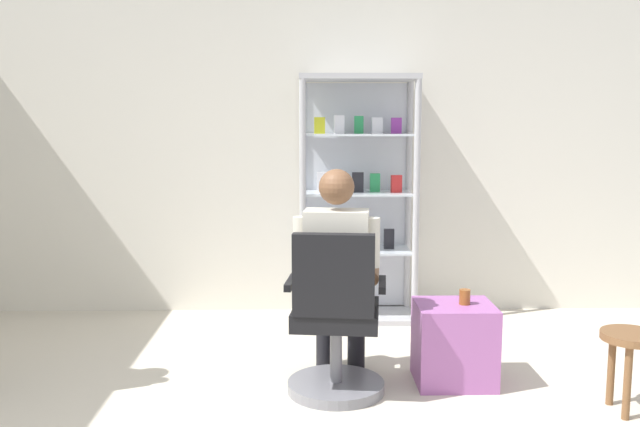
{
  "coord_description": "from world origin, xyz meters",
  "views": [
    {
      "loc": [
        0.02,
        -2.52,
        1.55
      ],
      "look_at": [
        0.09,
        1.53,
        1.0
      ],
      "focal_mm": 38.06,
      "sensor_mm": 36.0,
      "label": 1
    }
  ],
  "objects_px": {
    "storage_crate": "(454,343)",
    "wooden_stool": "(631,349)",
    "tea_glass": "(465,297)",
    "office_chair": "(335,328)",
    "display_cabinet_main": "(357,196)",
    "seated_shopkeeper": "(338,267)"
  },
  "relations": [
    {
      "from": "storage_crate",
      "to": "display_cabinet_main",
      "type": "bearing_deg",
      "value": 108.99
    },
    {
      "from": "tea_glass",
      "to": "office_chair",
      "type": "bearing_deg",
      "value": -166.85
    },
    {
      "from": "office_chair",
      "to": "storage_crate",
      "type": "height_order",
      "value": "office_chair"
    },
    {
      "from": "office_chair",
      "to": "tea_glass",
      "type": "bearing_deg",
      "value": 13.15
    },
    {
      "from": "seated_shopkeeper",
      "to": "wooden_stool",
      "type": "height_order",
      "value": "seated_shopkeeper"
    },
    {
      "from": "seated_shopkeeper",
      "to": "storage_crate",
      "type": "height_order",
      "value": "seated_shopkeeper"
    },
    {
      "from": "tea_glass",
      "to": "storage_crate",
      "type": "bearing_deg",
      "value": 175.57
    },
    {
      "from": "wooden_stool",
      "to": "tea_glass",
      "type": "bearing_deg",
      "value": 151.7
    },
    {
      "from": "storage_crate",
      "to": "wooden_stool",
      "type": "bearing_deg",
      "value": -26.95
    },
    {
      "from": "tea_glass",
      "to": "wooden_stool",
      "type": "xyz_separation_m",
      "value": [
        0.8,
        -0.43,
        -0.18
      ]
    },
    {
      "from": "office_chair",
      "to": "tea_glass",
      "type": "relative_size",
      "value": 10.75
    },
    {
      "from": "office_chair",
      "to": "storage_crate",
      "type": "distance_m",
      "value": 0.75
    },
    {
      "from": "display_cabinet_main",
      "to": "storage_crate",
      "type": "distance_m",
      "value": 1.65
    },
    {
      "from": "office_chair",
      "to": "wooden_stool",
      "type": "bearing_deg",
      "value": -9.02
    },
    {
      "from": "seated_shopkeeper",
      "to": "tea_glass",
      "type": "xyz_separation_m",
      "value": [
        0.75,
        0.02,
        -0.19
      ]
    },
    {
      "from": "wooden_stool",
      "to": "seated_shopkeeper",
      "type": "bearing_deg",
      "value": 165.13
    },
    {
      "from": "display_cabinet_main",
      "to": "storage_crate",
      "type": "bearing_deg",
      "value": -71.01
    },
    {
      "from": "display_cabinet_main",
      "to": "wooden_stool",
      "type": "xyz_separation_m",
      "value": [
        1.33,
        -1.84,
        -0.62
      ]
    },
    {
      "from": "office_chair",
      "to": "seated_shopkeeper",
      "type": "xyz_separation_m",
      "value": [
        0.02,
        0.16,
        0.32
      ]
    },
    {
      "from": "office_chair",
      "to": "wooden_stool",
      "type": "distance_m",
      "value": 1.59
    },
    {
      "from": "seated_shopkeeper",
      "to": "wooden_stool",
      "type": "relative_size",
      "value": 2.94
    },
    {
      "from": "display_cabinet_main",
      "to": "wooden_stool",
      "type": "bearing_deg",
      "value": -54.0
    }
  ]
}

